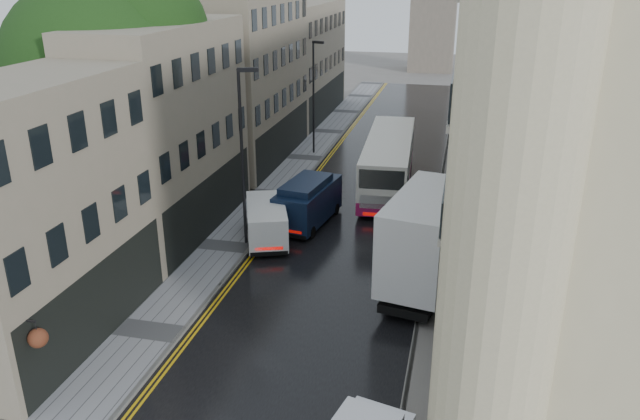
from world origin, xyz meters
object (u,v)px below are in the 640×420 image
at_px(white_lorry, 390,251).
at_px(pedestrian, 253,207).
at_px(white_van, 250,236).
at_px(navy_van, 278,209).
at_px(lamp_post_near, 242,160).
at_px(cream_bus, 363,178).
at_px(tree_near, 103,107).
at_px(tree_far, 208,79).
at_px(lamp_post_far, 314,99).

xyz_separation_m(white_lorry, pedestrian, (-8.57, 6.87, -1.33)).
bearing_deg(white_van, navy_van, 58.85).
bearing_deg(pedestrian, lamp_post_near, 114.08).
distance_m(pedestrian, lamp_post_near, 4.63).
bearing_deg(navy_van, white_van, -92.24).
xyz_separation_m(cream_bus, navy_van, (-3.78, -5.33, -0.33)).
distance_m(tree_near, navy_van, 10.53).
height_order(white_van, pedestrian, white_van).
bearing_deg(white_van, cream_bus, 42.08).
bearing_deg(cream_bus, tree_far, 150.74).
relative_size(tree_near, cream_bus, 1.12).
distance_m(white_lorry, white_van, 8.04).
relative_size(tree_near, navy_van, 2.60).
bearing_deg(lamp_post_far, lamp_post_near, -67.96).
bearing_deg(tree_far, white_van, -61.06).
bearing_deg(tree_far, navy_van, -53.03).
relative_size(tree_far, lamp_post_far, 1.47).
xyz_separation_m(lamp_post_near, lamp_post_far, (-0.58, 17.37, -0.29)).
bearing_deg(lamp_post_near, tree_near, 161.16).
distance_m(cream_bus, white_van, 9.44).
relative_size(cream_bus, pedestrian, 6.94).
xyz_separation_m(tree_far, lamp_post_near, (7.25, -13.13, -1.58)).
xyz_separation_m(tree_far, white_van, (7.90, -14.29, -5.16)).
bearing_deg(lamp_post_far, tree_far, -127.43).
xyz_separation_m(tree_far, lamp_post_far, (6.67, 4.24, -1.88)).
bearing_deg(tree_near, pedestrian, 21.00).
height_order(lamp_post_near, lamp_post_far, lamp_post_near).
bearing_deg(cream_bus, lamp_post_far, 115.32).
bearing_deg(tree_far, white_lorry, -48.31).
bearing_deg(cream_bus, white_van, -120.95).
bearing_deg(tree_far, lamp_post_near, -61.08).
xyz_separation_m(navy_van, lamp_post_far, (-1.80, 15.50, 2.97)).
height_order(white_lorry, navy_van, white_lorry).
height_order(white_van, lamp_post_near, lamp_post_near).
distance_m(white_van, navy_van, 3.10).
relative_size(pedestrian, lamp_post_far, 0.21).
relative_size(cream_bus, lamp_post_near, 1.37).
distance_m(white_lorry, lamp_post_far, 23.17).
bearing_deg(navy_van, cream_bus, 63.18).
bearing_deg(tree_near, lamp_post_far, 67.98).
distance_m(lamp_post_near, lamp_post_far, 17.39).
bearing_deg(lamp_post_near, pedestrian, 82.83).
height_order(cream_bus, white_van, cream_bus).
relative_size(tree_far, lamp_post_near, 1.38).
distance_m(cream_bus, white_lorry, 11.66).
height_order(navy_van, lamp_post_far, lamp_post_far).
xyz_separation_m(tree_near, lamp_post_far, (6.97, 17.24, -2.59)).
relative_size(cream_bus, navy_van, 2.32).
relative_size(tree_near, tree_far, 1.11).
bearing_deg(lamp_post_far, pedestrian, -69.68).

